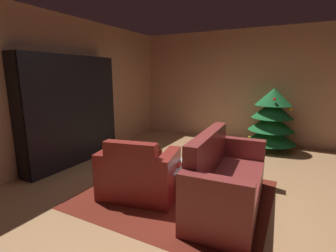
# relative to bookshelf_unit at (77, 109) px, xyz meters

# --- Properties ---
(ground_plane) EXTENTS (7.91, 7.91, 0.00)m
(ground_plane) POSITION_rel_bookshelf_unit_xyz_m (2.44, -0.22, -1.03)
(ground_plane) COLOR #AE7E53
(wall_back) EXTENTS (5.43, 0.06, 2.79)m
(wall_back) POSITION_rel_bookshelf_unit_xyz_m (2.44, 3.11, 0.36)
(wall_back) COLOR tan
(wall_back) RESTS_ON ground
(wall_left) EXTENTS (0.06, 6.71, 2.79)m
(wall_left) POSITION_rel_bookshelf_unit_xyz_m (-0.25, -0.22, 0.36)
(wall_left) COLOR tan
(wall_left) RESTS_ON ground
(area_rug) EXTENTS (2.51, 2.22, 0.01)m
(area_rug) POSITION_rel_bookshelf_unit_xyz_m (2.33, -0.40, -1.03)
(area_rug) COLOR maroon
(area_rug) RESTS_ON ground
(bookshelf_unit) EXTENTS (0.34, 2.05, 2.04)m
(bookshelf_unit) POSITION_rel_bookshelf_unit_xyz_m (0.00, 0.00, 0.00)
(bookshelf_unit) COLOR black
(bookshelf_unit) RESTS_ON ground
(armchair_red) EXTENTS (1.15, 0.90, 0.86)m
(armchair_red) POSITION_rel_bookshelf_unit_xyz_m (1.89, -0.71, -0.72)
(armchair_red) COLOR maroon
(armchair_red) RESTS_ON ground
(couch_red) EXTENTS (0.85, 1.82, 0.96)m
(couch_red) POSITION_rel_bookshelf_unit_xyz_m (3.02, -0.39, -0.70)
(couch_red) COLOR maroon
(couch_red) RESTS_ON ground
(coffee_table) EXTENTS (0.73, 0.73, 0.41)m
(coffee_table) POSITION_rel_bookshelf_unit_xyz_m (2.21, -0.38, -0.65)
(coffee_table) COLOR black
(coffee_table) RESTS_ON ground
(book_stack_on_table) EXTENTS (0.22, 0.17, 0.08)m
(book_stack_on_table) POSITION_rel_bookshelf_unit_xyz_m (2.27, -0.36, -0.58)
(book_stack_on_table) COLOR #B73928
(book_stack_on_table) RESTS_ON coffee_table
(bottle_on_table) EXTENTS (0.07, 0.07, 0.26)m
(bottle_on_table) POSITION_rel_bookshelf_unit_xyz_m (2.01, -0.33, -0.51)
(bottle_on_table) COLOR #552D16
(bottle_on_table) RESTS_ON coffee_table
(decorated_tree) EXTENTS (1.09, 1.09, 1.40)m
(decorated_tree) POSITION_rel_bookshelf_unit_xyz_m (3.29, 2.53, -0.32)
(decorated_tree) COLOR brown
(decorated_tree) RESTS_ON ground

